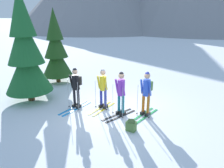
{
  "coord_description": "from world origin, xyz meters",
  "views": [
    {
      "loc": [
        0.92,
        -7.88,
        3.8
      ],
      "look_at": [
        -0.17,
        0.35,
        1.05
      ],
      "focal_mm": 33.87,
      "sensor_mm": 36.0,
      "label": 1
    }
  ],
  "objects": [
    {
      "name": "pine_tree_mid",
      "position": [
        -3.99,
        0.65,
        2.26
      ],
      "size": [
        2.04,
        2.04,
        4.93
      ],
      "color": "#51381E",
      "rests_on": "ground"
    },
    {
      "name": "skier_in_black",
      "position": [
        -1.65,
        0.13,
        0.98
      ],
      "size": [
        1.02,
        1.68,
        1.74
      ],
      "color": "#1E84D1",
      "rests_on": "ground"
    },
    {
      "name": "skier_in_yellow",
      "position": [
        -0.53,
        0.22,
        0.94
      ],
      "size": [
        0.94,
        1.54,
        1.71
      ],
      "color": "yellow",
      "rests_on": "ground"
    },
    {
      "name": "ground_plane",
      "position": [
        0.0,
        0.0,
        0.0
      ],
      "size": [
        400.0,
        400.0,
        0.0
      ],
      "primitive_type": "plane",
      "color": "white"
    },
    {
      "name": "backpack_on_snow_front",
      "position": [
        0.73,
        -1.47,
        0.19
      ],
      "size": [
        0.39,
        0.35,
        0.38
      ],
      "color": "#4C7238",
      "rests_on": "ground"
    },
    {
      "name": "skier_in_purple",
      "position": [
        0.27,
        -0.33,
        0.98
      ],
      "size": [
        1.25,
        1.4,
        1.77
      ],
      "color": "black",
      "rests_on": "ground"
    },
    {
      "name": "skier_in_blue",
      "position": [
        1.24,
        -0.22,
        1.01
      ],
      "size": [
        1.17,
        1.59,
        1.78
      ],
      "color": "green",
      "rests_on": "ground"
    },
    {
      "name": "pine_tree_near",
      "position": [
        -3.78,
        3.5,
        1.9
      ],
      "size": [
        1.72,
        1.72,
        4.16
      ],
      "color": "#51381E",
      "rests_on": "ground"
    }
  ]
}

